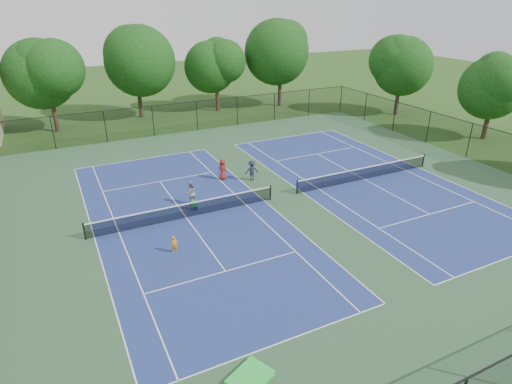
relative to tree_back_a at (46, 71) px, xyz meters
name	(u,v)px	position (x,y,z in m)	size (l,w,h in m)	color
ground	(284,197)	(13.00, -24.00, -6.04)	(140.00, 140.00, 0.00)	#234716
court_pad	(284,197)	(13.00, -24.00, -6.03)	(36.00, 36.00, 0.01)	#305632
tennis_court_left	(186,216)	(6.00, -24.00, -5.94)	(12.00, 23.83, 1.07)	navy
tennis_court_right	(364,178)	(20.00, -24.00, -5.94)	(12.00, 23.83, 1.07)	navy
perimeter_fence	(284,175)	(13.00, -24.00, -4.44)	(36.08, 36.08, 3.02)	black
tree_back_a	(46,71)	(0.00, 0.00, 0.00)	(6.80, 6.80, 9.15)	#2D2116
tree_back_b	(135,57)	(9.00, 2.00, 0.56)	(7.60, 7.60, 10.03)	#2D2116
tree_back_c	(216,64)	(18.00, 1.00, -0.56)	(6.00, 6.00, 8.40)	#2D2116
tree_back_d	(281,49)	(26.00, 0.00, 0.79)	(7.80, 7.80, 10.37)	#2D2116
tree_side_e	(402,63)	(36.00, -10.00, -0.23)	(6.60, 6.60, 8.87)	#2D2116
tree_side_f	(495,84)	(37.00, -21.00, -0.79)	(5.80, 5.80, 8.12)	#2D2116
child_player	(175,245)	(4.23, -27.58, -5.54)	(0.36, 0.24, 0.99)	orange
instructor	(190,193)	(6.90, -22.26, -5.21)	(0.80, 0.62, 1.65)	gray
bystander_b	(252,170)	(12.30, -20.37, -5.26)	(1.01, 0.58, 1.56)	#1B223B
bystander_c	(223,169)	(10.41, -19.23, -5.25)	(0.77, 0.50, 1.58)	maroon
ball_crate	(194,208)	(6.80, -23.15, -5.90)	(0.40, 0.27, 0.28)	navy
ball_hopper	(194,203)	(6.80, -23.15, -5.57)	(0.34, 0.26, 0.38)	green
green_tarp	(250,378)	(4.22, -36.98, -5.93)	(1.52, 1.14, 0.19)	green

